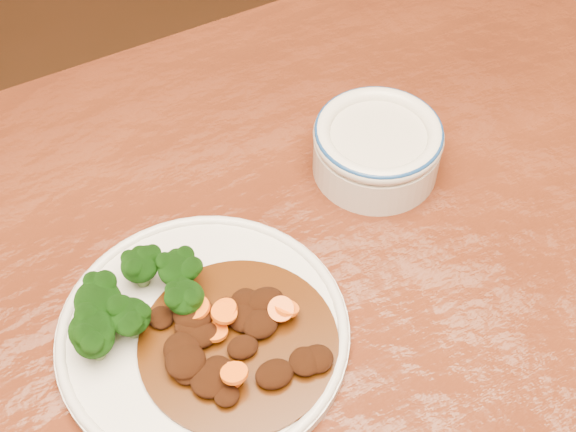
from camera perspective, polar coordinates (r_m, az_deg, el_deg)
name	(u,v)px	position (r m, az deg, el deg)	size (l,w,h in m)	color
dining_table	(299,421)	(0.73, 0.76, -14.37)	(1.57, 1.02, 0.75)	#5B2410
dinner_plate	(203,332)	(0.67, -6.05, -8.22)	(0.24, 0.24, 0.02)	silver
broccoli_florets	(127,304)	(0.66, -11.37, -6.15)	(0.12, 0.09, 0.04)	#638444
mince_stew	(231,342)	(0.65, -4.10, -8.93)	(0.16, 0.16, 0.03)	#451F07
dip_bowl	(377,146)	(0.77, 6.36, 4.94)	(0.12, 0.12, 0.06)	silver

